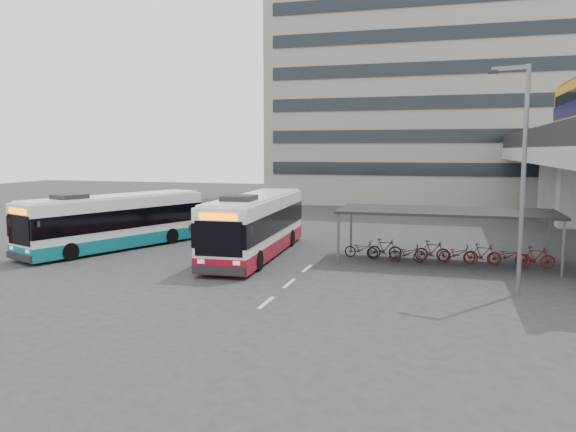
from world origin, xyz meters
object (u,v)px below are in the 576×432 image
(bus_teal, at_px, (115,222))
(bus_main, at_px, (256,226))
(pedestrian, at_px, (236,232))
(lamp_post, at_px, (521,166))

(bus_teal, bearing_deg, bus_main, 23.94)
(bus_teal, xyz_separation_m, pedestrian, (6.26, 1.92, -0.55))
(bus_teal, bearing_deg, lamp_post, 9.09)
(bus_main, height_order, lamp_post, lamp_post)
(bus_main, relative_size, lamp_post, 1.34)
(bus_main, distance_m, pedestrian, 2.44)
(pedestrian, bearing_deg, lamp_post, -114.03)
(pedestrian, relative_size, lamp_post, 0.22)
(bus_main, xyz_separation_m, lamp_post, (11.82, -4.77, 3.25))
(bus_main, bearing_deg, pedestrian, 133.48)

